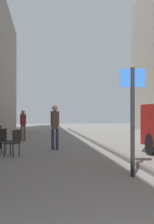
{
  "coord_description": "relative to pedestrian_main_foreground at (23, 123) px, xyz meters",
  "views": [
    {
      "loc": [
        -1.17,
        -1.74,
        1.48
      ],
      "look_at": [
        0.53,
        13.85,
        1.59
      ],
      "focal_mm": 53.41,
      "sensor_mm": 36.0,
      "label": 1
    }
  ],
  "objects": [
    {
      "name": "bicycle_leaning",
      "position": [
        -0.78,
        -3.69,
        -0.61
      ],
      "size": [
        0.21,
        1.77,
        0.98
      ],
      "rotation": [
        0.0,
        0.0,
        0.09
      ],
      "color": "black",
      "rests_on": "ground_plane"
    },
    {
      "name": "street_sign_post",
      "position": [
        3.16,
        -11.07,
        0.55
      ],
      "size": [
        0.6,
        0.11,
        2.6
      ],
      "rotation": [
        0.0,
        0.0,
        3.01
      ],
      "color": "black",
      "rests_on": "ground_plane"
    },
    {
      "name": "pedestrian_main_foreground",
      "position": [
        0.0,
        0.0,
        0.0
      ],
      "size": [
        0.33,
        0.25,
        1.72
      ],
      "rotation": [
        0.0,
        0.0,
        3.43
      ],
      "color": "brown",
      "rests_on": "ground_plane"
    },
    {
      "name": "ground_plane",
      "position": [
        2.16,
        -5.06,
        -0.99
      ],
      "size": [
        80.0,
        80.0,
        0.0
      ],
      "primitive_type": "plane",
      "color": "gray"
    },
    {
      "name": "cafe_chair_by_doorway",
      "position": [
        -0.45,
        -5.95,
        -0.45
      ],
      "size": [
        0.61,
        0.61,
        0.94
      ],
      "rotation": [
        0.0,
        0.0,
        3.71
      ],
      "color": "black",
      "rests_on": "ground_plane"
    },
    {
      "name": "pedestrian_mid_block",
      "position": [
        1.58,
        -4.77,
        0.08
      ],
      "size": [
        0.37,
        0.24,
        1.86
      ],
      "rotation": [
        0.0,
        0.0,
        0.1
      ],
      "color": "#2D3851",
      "rests_on": "ground_plane"
    },
    {
      "name": "kerb_strip",
      "position": [
        3.74,
        -5.06,
        -0.93
      ],
      "size": [
        0.16,
        40.0,
        0.12
      ],
      "primitive_type": "cube",
      "color": "#615F5B",
      "rests_on": "ground_plane"
    },
    {
      "name": "cafe_chair_near_window",
      "position": [
        0.05,
        -6.99,
        -0.45
      ],
      "size": [
        0.6,
        0.6,
        0.94
      ],
      "rotation": [
        0.0,
        0.0,
        1.05
      ],
      "color": "black",
      "rests_on": "ground_plane"
    }
  ]
}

